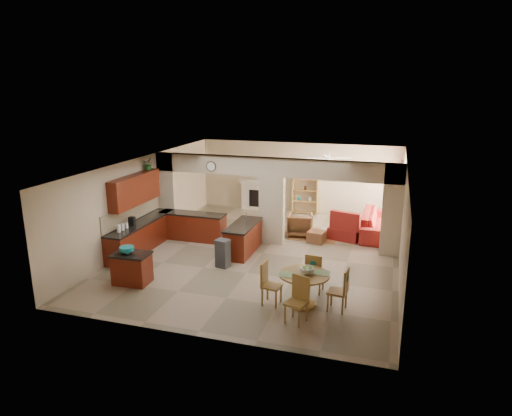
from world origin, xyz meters
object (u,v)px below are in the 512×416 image
(sofa, at_px, (379,224))
(armchair, at_px, (300,224))
(kitchen_island, at_px, (132,268))
(dining_table, at_px, (304,285))

(sofa, height_order, armchair, sofa)
(kitchen_island, relative_size, dining_table, 0.83)
(dining_table, distance_m, armchair, 5.20)
(kitchen_island, relative_size, sofa, 0.35)
(kitchen_island, distance_m, sofa, 8.41)
(kitchen_island, xyz_separation_m, armchair, (3.35, 5.13, -0.03))
(dining_table, bearing_deg, kitchen_island, -179.29)
(kitchen_island, bearing_deg, dining_table, -2.46)
(dining_table, distance_m, sofa, 6.08)
(armchair, bearing_deg, kitchen_island, 50.61)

